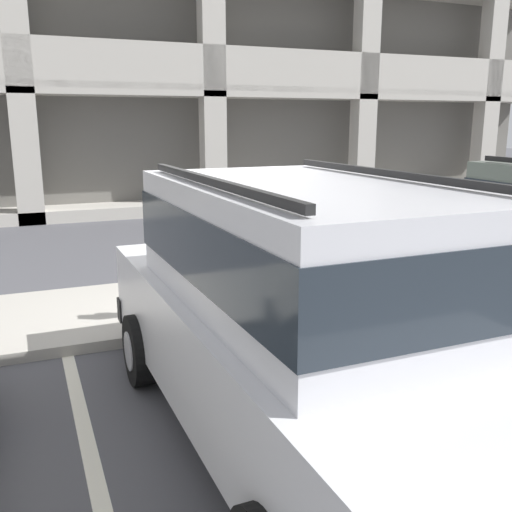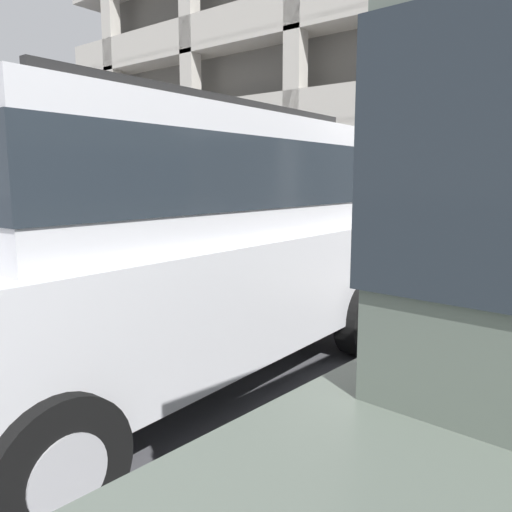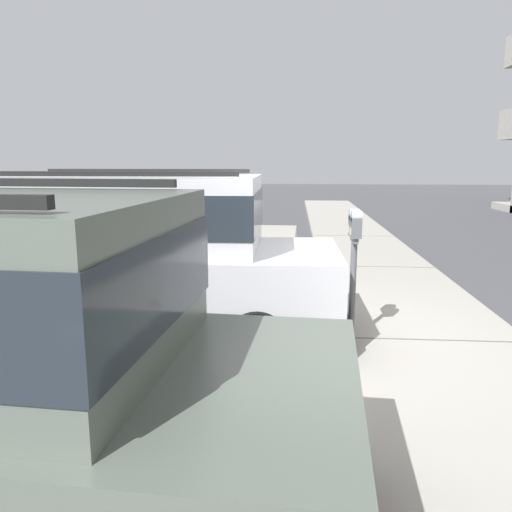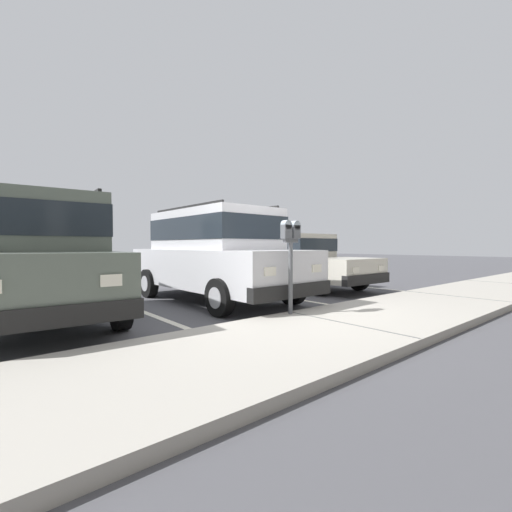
{
  "view_description": "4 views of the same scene",
  "coord_description": "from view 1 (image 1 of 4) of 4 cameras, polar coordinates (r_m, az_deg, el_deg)",
  "views": [
    {
      "loc": [
        -1.91,
        -5.64,
        2.38
      ],
      "look_at": [
        0.23,
        -0.44,
        1.05
      ],
      "focal_mm": 40.0,
      "sensor_mm": 36.0,
      "label": 1
    },
    {
      "loc": [
        2.67,
        -4.58,
        1.53
      ],
      "look_at": [
        -0.34,
        -0.76,
        0.78
      ],
      "focal_mm": 35.0,
      "sensor_mm": 36.0,
      "label": 2
    },
    {
      "loc": [
        5.56,
        -0.31,
        2.15
      ],
      "look_at": [
        -0.45,
        -0.78,
        0.98
      ],
      "focal_mm": 35.0,
      "sensor_mm": 36.0,
      "label": 3
    },
    {
      "loc": [
        4.04,
        4.18,
        1.21
      ],
      "look_at": [
        -0.05,
        -0.68,
        1.02
      ],
      "focal_mm": 24.0,
      "sensor_mm": 36.0,
      "label": 4
    }
  ],
  "objects": [
    {
      "name": "ground_plane",
      "position": [
        6.43,
        -3.47,
        -8.91
      ],
      "size": [
        80.0,
        80.0,
        0.1
      ],
      "color": "#4C4C51"
    },
    {
      "name": "parking_meter_near",
      "position": [
        6.42,
        -3.87,
        3.0
      ],
      "size": [
        0.35,
        0.12,
        1.5
      ],
      "color": "#595B60",
      "rests_on": "sidewalk"
    },
    {
      "name": "parking_stall_lines",
      "position": [
        6.01,
        16.16,
        -10.55
      ],
      "size": [
        13.05,
        4.8,
        0.01
      ],
      "color": "silver",
      "rests_on": "ground_plane"
    },
    {
      "name": "sidewalk",
      "position": [
        7.57,
        -6.71,
        -4.65
      ],
      "size": [
        40.0,
        2.2,
        0.12
      ],
      "color": "#ADA89E",
      "rests_on": "ground_plane"
    },
    {
      "name": "silver_suv",
      "position": [
        4.13,
        4.71,
        -4.96
      ],
      "size": [
        2.07,
        4.8,
        2.03
      ],
      "rotation": [
        0.0,
        0.0,
        0.01
      ],
      "color": "silver",
      "rests_on": "ground_plane"
    }
  ]
}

